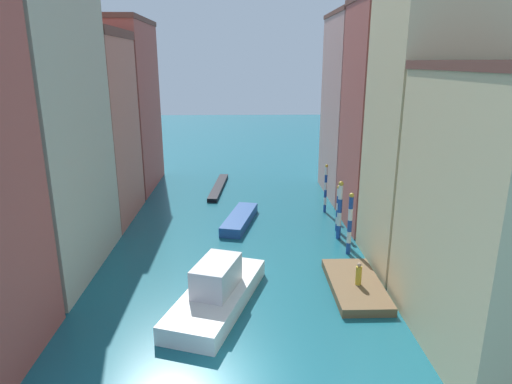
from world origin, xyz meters
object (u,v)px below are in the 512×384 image
motorboat_0 (240,219)px  mooring_pole_0 (350,223)px  mooring_pole_1 (340,210)px  mooring_pole_3 (326,188)px  person_on_dock (359,274)px  vaporetto_white (217,291)px  waterfront_dock (355,285)px  gondola_black (219,187)px  mooring_pole_2 (338,208)px

motorboat_0 → mooring_pole_0: bearing=-39.3°
mooring_pole_1 → mooring_pole_3: 6.52m
person_on_dock → vaporetto_white: bearing=-171.5°
mooring_pole_0 → person_on_dock: bearing=-97.1°
waterfront_dock → gondola_black: 24.89m
mooring_pole_3 → gondola_black: 13.38m
vaporetto_white → waterfront_dock: bearing=11.0°
waterfront_dock → motorboat_0: size_ratio=0.90×
gondola_black → person_on_dock: bearing=-67.4°
person_on_dock → mooring_pole_0: mooring_pole_0 is taller
person_on_dock → vaporetto_white: 8.63m
waterfront_dock → mooring_pole_3: mooring_pole_3 is taller
mooring_pole_1 → motorboat_0: bearing=155.4°
mooring_pole_3 → vaporetto_white: (-9.19, -16.40, -1.44)m
mooring_pole_0 → gondola_black: bearing=120.6°
person_on_dock → mooring_pole_2: 10.42m
gondola_black → mooring_pole_1: bearing=-55.0°
mooring_pole_2 → gondola_black: bearing=129.2°
person_on_dock → vaporetto_white: size_ratio=0.15×
motorboat_0 → mooring_pole_2: bearing=-13.0°
vaporetto_white → mooring_pole_3: bearing=60.7°
waterfront_dock → mooring_pole_3: (0.71, 14.75, 2.07)m
mooring_pole_0 → gondola_black: 20.61m
mooring_pole_1 → person_on_dock: bearing=-93.9°
mooring_pole_2 → vaporetto_white: size_ratio=0.41×
motorboat_0 → gondola_black: bearing=102.3°
mooring_pole_0 → mooring_pole_1: bearing=92.3°
gondola_black → motorboat_0: size_ratio=1.40×
gondola_black → motorboat_0: bearing=-77.7°
waterfront_dock → motorboat_0: (-7.25, 11.85, 0.15)m
mooring_pole_1 → mooring_pole_3: mooring_pole_1 is taller
mooring_pole_2 → vaporetto_white: 14.98m
mooring_pole_0 → gondola_black: (-10.42, 17.65, -2.18)m
waterfront_dock → mooring_pole_2: bearing=84.9°
waterfront_dock → mooring_pole_3: bearing=87.2°
mooring_pole_2 → person_on_dock: bearing=-94.6°
mooring_pole_2 → mooring_pole_3: (-0.18, 4.78, 0.32)m
person_on_dock → mooring_pole_3: 15.19m
person_on_dock → motorboat_0: size_ratio=0.20×
gondola_black → vaporetto_white: bearing=-87.3°
mooring_pole_1 → mooring_pole_0: bearing=-87.7°
person_on_dock → mooring_pole_3: bearing=87.5°
mooring_pole_3 → mooring_pole_1: bearing=-90.6°
mooring_pole_1 → mooring_pole_2: mooring_pole_1 is taller
waterfront_dock → motorboat_0: bearing=121.4°
mooring_pole_3 → mooring_pole_0: bearing=-89.7°
person_on_dock → waterfront_dock: bearing=98.5°
mooring_pole_2 → gondola_black: 16.81m
mooring_pole_3 → motorboat_0: size_ratio=0.63×
waterfront_dock → mooring_pole_1: 8.54m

